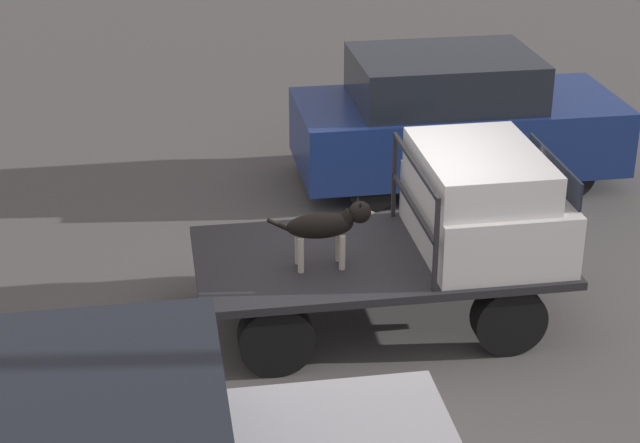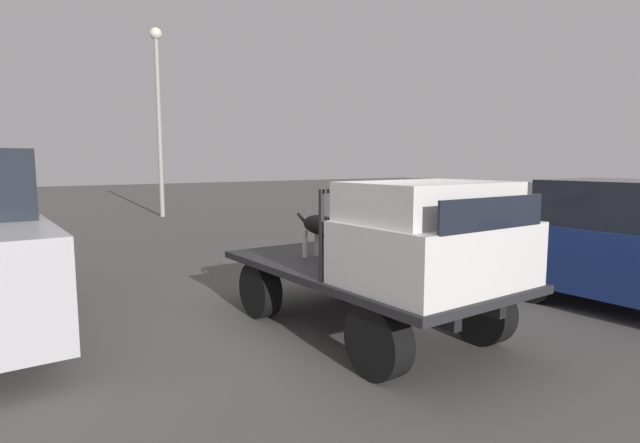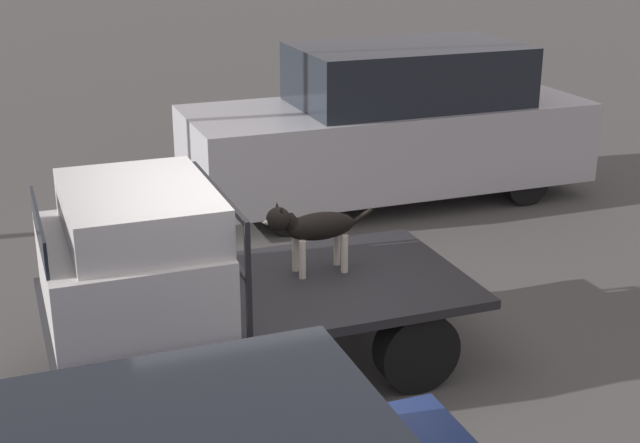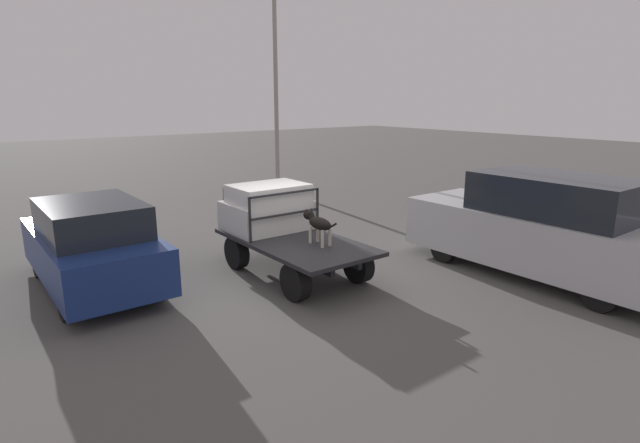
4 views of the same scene
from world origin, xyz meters
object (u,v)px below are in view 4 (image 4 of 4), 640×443
Objects in this scene: parked_pickup_far at (542,227)px; light_pole_near at (275,63)px; dog at (317,223)px; parked_sedan at (92,245)px; flatbed_truck at (295,249)px.

light_pole_near reaches higher than parked_pickup_far.
parked_pickup_far reaches higher than dog.
parked_sedan is 0.50× the size of light_pole_near.
flatbed_truck is 0.66× the size of parked_pickup_far.
dog is at bearing 151.72° from light_pole_near.
dog is 0.19× the size of parked_pickup_far.
light_pole_near is at bearing -11.74° from parked_pickup_far.
parked_sedan is (2.24, 3.61, -0.33)m from dog.
flatbed_truck is at bearing -113.88° from parked_sedan.
flatbed_truck is 3.84m from parked_sedan.
dog reaches higher than flatbed_truck.
flatbed_truck is 0.43× the size of light_pole_near.
light_pole_near reaches higher than flatbed_truck.
flatbed_truck is 4.99m from parked_pickup_far.
parked_sedan is 0.77× the size of parked_pickup_far.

